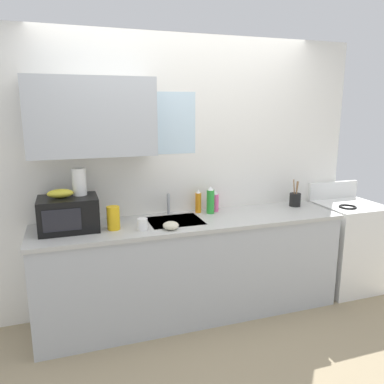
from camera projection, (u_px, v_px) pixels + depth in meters
The scene contains 14 objects.
kitchen_wall_assembly at pixel (166, 165), 3.48m from camera, with size 3.49×0.42×2.50m.
counter_unit at pixel (192, 267), 3.43m from camera, with size 2.72×0.63×0.90m.
sink_faucet at pixel (168, 204), 3.49m from camera, with size 0.03×0.03×0.19m, color #B2B5BA.
stove_range at pixel (346, 245), 3.96m from camera, with size 0.60×0.60×1.08m.
microwave at pixel (68, 214), 3.03m from camera, with size 0.46×0.35×0.27m.
banana_bunch at pixel (60, 193), 2.98m from camera, with size 0.20×0.11×0.07m, color gold.
paper_towel_roll at pixel (79, 182), 3.05m from camera, with size 0.11×0.11×0.22m, color white.
dish_soap_bottle_orange at pixel (198, 202), 3.54m from camera, with size 0.06×0.06×0.22m.
dish_soap_bottle_green at pixel (210, 201), 3.51m from camera, with size 0.07×0.07×0.25m.
dish_soap_bottle_pink at pixel (215, 202), 3.59m from camera, with size 0.06×0.06×0.20m.
cereal_canister at pixel (113, 218), 3.05m from camera, with size 0.10×0.10×0.19m, color gold.
mug_white at pixel (142, 224), 3.05m from camera, with size 0.08×0.08×0.10m, color white.
utensil_crock at pixel (295, 199), 3.78m from camera, with size 0.11×0.11×0.27m.
small_bowl at pixel (171, 226), 3.06m from camera, with size 0.13×0.13×0.07m, color beige.
Camera 1 is at (-1.02, -3.03, 1.87)m, focal length 35.51 mm.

